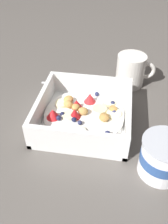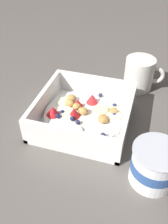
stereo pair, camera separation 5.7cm
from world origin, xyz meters
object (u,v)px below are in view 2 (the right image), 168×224
Objects in this scene: spoon at (90,83)px; coffee_mug at (140,74)px; yogurt_cup at (154,165)px; fruit_bowl at (84,115)px.

coffee_mug is (-0.02, 0.13, 0.04)m from spoon.
coffee_mug reaches higher than yogurt_cup.
yogurt_cup is (0.12, 0.17, 0.02)m from fruit_bowl.
fruit_bowl reaches higher than spoon.
spoon is 1.94× the size of yogurt_cup.
coffee_mug is (-0.18, 0.11, 0.02)m from fruit_bowl.
coffee_mug is at bearing 99.40° from spoon.
yogurt_cup is at bearing 11.98° from coffee_mug.
fruit_bowl is 0.21m from coffee_mug.
yogurt_cup reaches higher than fruit_bowl.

